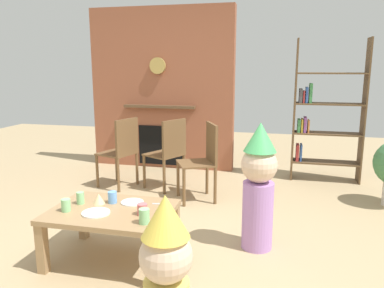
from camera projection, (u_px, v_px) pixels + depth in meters
The scene contains 18 objects.
ground_plane at pixel (165, 246), 3.27m from camera, with size 12.00×12.00×0.00m, color tan.
brick_fireplace_feature at pixel (162, 90), 5.70m from camera, with size 2.20×0.28×2.40m.
bookshelf at pixel (322, 116), 5.04m from camera, with size 0.90×0.28×1.90m.
coffee_table at pixel (112, 217), 2.98m from camera, with size 0.95×0.70×0.43m.
paper_cup_near_left at pixel (80, 198), 3.07m from camera, with size 0.06×0.06×0.10m, color #8CD18C.
paper_cup_near_right at pixel (66, 205), 2.91m from camera, with size 0.07×0.07×0.10m, color #8CD18C.
paper_cup_center at pixel (142, 209), 2.84m from camera, with size 0.08×0.08×0.09m, color #E5666B.
paper_cup_far_left at pixel (112, 197), 3.09m from camera, with size 0.07×0.07×0.10m, color #669EE0.
paper_cup_far_right at pixel (144, 216), 2.68m from camera, with size 0.08×0.08×0.11m, color #8CD18C.
paper_plate_front at pixel (96, 213), 2.87m from camera, with size 0.22×0.22×0.01m, color white.
paper_plate_rear at pixel (132, 202), 3.10m from camera, with size 0.19×0.19×0.01m, color white.
birthday_cake_slice at pixel (99, 199), 3.08m from camera, with size 0.10×0.10×0.08m, color #EAC68C.
table_fork at pixel (161, 204), 3.07m from camera, with size 0.15×0.02×0.01m, color silver.
child_with_cone_hat at pixel (166, 282), 1.83m from camera, with size 0.26×0.26×0.95m.
child_in_pink at pixel (259, 183), 3.14m from camera, with size 0.30×0.30×1.09m.
dining_chair_left at pixel (122, 149), 4.78m from camera, with size 0.50×0.50×0.90m.
dining_chair_middle at pixel (169, 150), 4.70m from camera, with size 0.54×0.54×0.90m.
dining_chair_right at pixel (204, 157), 4.34m from camera, with size 0.53×0.53×0.90m.
Camera 1 is at (0.93, -2.89, 1.53)m, focal length 35.16 mm.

